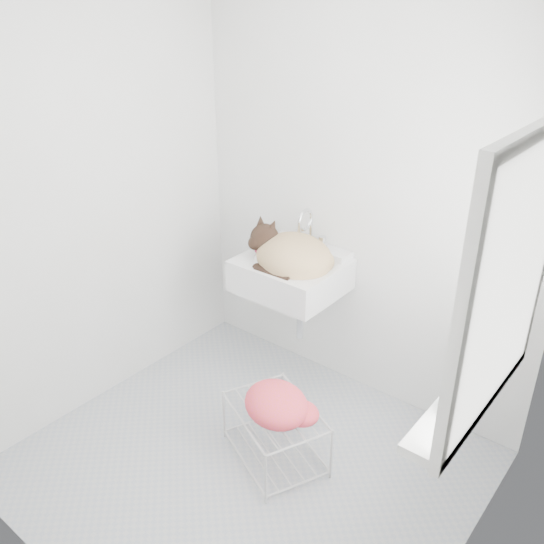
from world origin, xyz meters
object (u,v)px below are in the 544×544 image
Objects in this scene: wire_rack at (275,435)px; bottle_b at (462,396)px; sink at (291,260)px; cat at (291,255)px; bottle_a at (450,412)px; bottle_c at (477,378)px.

wire_rack is 2.67× the size of bottle_b.
cat is (0.01, -0.02, 0.04)m from sink.
bottle_a is 0.27m from bottle_c.
cat reaches higher than bottle_c.
wire_rack is 1.16m from bottle_a.
wire_rack is (0.36, -0.60, -0.70)m from sink.
cat reaches higher than bottle_b.
bottle_a is at bearing -90.00° from bottle_b.
bottle_c is at bearing 90.00° from bottle_b.
cat is 2.85× the size of bottle_a.
bottle_b reaches higher than bottle_c.
bottle_c is (0.00, 0.27, 0.00)m from bottle_a.
cat is at bearing 161.86° from bottle_c.
cat is at bearing -59.84° from sink.
bottle_c is (0.00, 0.15, 0.00)m from bottle_b.
sink is at bearing 161.26° from bottle_c.
wire_rack is at bearing -45.05° from cat.
wire_rack is (0.35, -0.58, -0.74)m from cat.
bottle_b is (0.92, 0.01, 0.70)m from wire_rack.
cat reaches higher than sink.
bottle_a is 1.25× the size of bottle_c.
wire_rack is at bearing -58.92° from sink.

